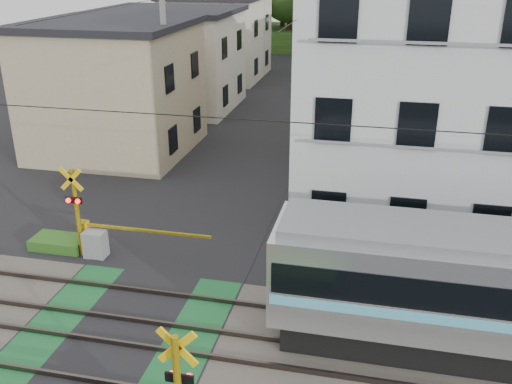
# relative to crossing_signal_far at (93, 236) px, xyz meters

# --- Properties ---
(ground) EXTENTS (120.00, 120.00, 0.00)m
(ground) POSITION_rel_crossing_signal_far_xyz_m (2.59, -3.65, -0.71)
(ground) COLOR black
(track_bed) EXTENTS (120.00, 120.00, 0.14)m
(track_bed) POSITION_rel_crossing_signal_far_xyz_m (2.59, -3.65, -0.67)
(track_bed) COLOR #47423A
(track_bed) RESTS_ON ground
(crossing_signal_far) EXTENTS (4.74, 0.65, 3.09)m
(crossing_signal_far) POSITION_rel_crossing_signal_far_xyz_m (0.00, 0.00, 0.00)
(crossing_signal_far) COLOR yellow
(crossing_signal_far) RESTS_ON ground
(apartment_block) EXTENTS (10.20, 8.36, 9.30)m
(apartment_block) POSITION_rel_crossing_signal_far_xyz_m (11.09, 5.84, 3.94)
(apartment_block) COLOR silver
(apartment_block) RESTS_ON ground
(houses_row) EXTENTS (22.07, 31.35, 6.80)m
(houses_row) POSITION_rel_crossing_signal_far_xyz_m (2.84, 22.27, 2.53)
(houses_row) COLOR tan
(houses_row) RESTS_ON ground
(catenary) EXTENTS (60.00, 5.04, 7.00)m
(catenary) POSITION_rel_crossing_signal_far_xyz_m (8.59, -3.62, 2.98)
(catenary) COLOR #2D2D33
(catenary) RESTS_ON ground
(utility_poles) EXTENTS (7.90, 42.00, 8.00)m
(utility_poles) POSITION_rel_crossing_signal_far_xyz_m (1.53, 19.35, 3.37)
(utility_poles) COLOR #A5A5A0
(utility_poles) RESTS_ON ground
(pedestrian) EXTENTS (0.78, 0.66, 1.82)m
(pedestrian) POSITION_rel_crossing_signal_far_xyz_m (3.51, 25.31, 0.20)
(pedestrian) COLOR #222029
(pedestrian) RESTS_ON ground
(weed_patches) EXTENTS (10.25, 8.80, 0.40)m
(weed_patches) POSITION_rel_crossing_signal_far_xyz_m (4.34, -3.74, -0.53)
(weed_patches) COLOR #2D5E1E
(weed_patches) RESTS_ON ground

